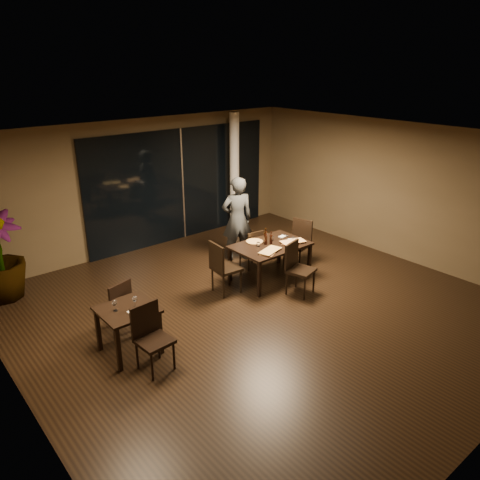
{
  "coord_description": "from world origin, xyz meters",
  "views": [
    {
      "loc": [
        -5.01,
        -5.46,
        4.21
      ],
      "look_at": [
        0.2,
        0.79,
        1.05
      ],
      "focal_mm": 35.0,
      "sensor_mm": 36.0,
      "label": 1
    }
  ],
  "objects_px": {
    "side_table": "(127,316)",
    "chair_side_far": "(117,305)",
    "chair_main_left": "(222,265)",
    "chair_side_near": "(151,334)",
    "chair_main_right": "(299,240)",
    "main_table": "(270,248)",
    "bottle_b": "(271,238)",
    "chair_main_far": "(253,247)",
    "chair_main_near": "(297,265)",
    "bottle_c": "(266,236)",
    "bottle_a": "(266,238)",
    "diner": "(237,219)"
  },
  "relations": [
    {
      "from": "side_table",
      "to": "chair_side_far",
      "type": "relative_size",
      "value": 0.84
    },
    {
      "from": "chair_main_left",
      "to": "chair_side_near",
      "type": "relative_size",
      "value": 1.05
    },
    {
      "from": "chair_main_right",
      "to": "main_table",
      "type": "bearing_deg",
      "value": -96.46
    },
    {
      "from": "chair_main_right",
      "to": "chair_main_left",
      "type": "bearing_deg",
      "value": -103.49
    },
    {
      "from": "chair_main_left",
      "to": "bottle_b",
      "type": "bearing_deg",
      "value": -90.28
    },
    {
      "from": "chair_main_far",
      "to": "side_table",
      "type": "bearing_deg",
      "value": 23.87
    },
    {
      "from": "chair_main_near",
      "to": "bottle_b",
      "type": "relative_size",
      "value": 3.89
    },
    {
      "from": "chair_side_near",
      "to": "bottle_b",
      "type": "height_order",
      "value": "bottle_b"
    },
    {
      "from": "main_table",
      "to": "chair_main_near",
      "type": "distance_m",
      "value": 0.76
    },
    {
      "from": "chair_side_near",
      "to": "chair_main_right",
      "type": "bearing_deg",
      "value": 10.82
    },
    {
      "from": "chair_main_near",
      "to": "chair_main_right",
      "type": "height_order",
      "value": "same"
    },
    {
      "from": "chair_side_far",
      "to": "bottle_c",
      "type": "xyz_separation_m",
      "value": [
        3.29,
        0.07,
        0.37
      ]
    },
    {
      "from": "chair_side_near",
      "to": "bottle_a",
      "type": "relative_size",
      "value": 3.53
    },
    {
      "from": "chair_main_left",
      "to": "chair_side_far",
      "type": "bearing_deg",
      "value": 96.59
    },
    {
      "from": "main_table",
      "to": "chair_main_near",
      "type": "height_order",
      "value": "chair_main_near"
    },
    {
      "from": "side_table",
      "to": "chair_main_right",
      "type": "height_order",
      "value": "chair_main_right"
    },
    {
      "from": "side_table",
      "to": "bottle_b",
      "type": "height_order",
      "value": "bottle_b"
    },
    {
      "from": "chair_side_far",
      "to": "bottle_c",
      "type": "height_order",
      "value": "bottle_c"
    },
    {
      "from": "chair_main_near",
      "to": "main_table",
      "type": "bearing_deg",
      "value": 72.95
    },
    {
      "from": "chair_side_far",
      "to": "chair_side_near",
      "type": "relative_size",
      "value": 0.97
    },
    {
      "from": "diner",
      "to": "bottle_c",
      "type": "xyz_separation_m",
      "value": [
        -0.14,
        -1.07,
        -0.04
      ]
    },
    {
      "from": "chair_main_near",
      "to": "bottle_a",
      "type": "bearing_deg",
      "value": 77.77
    },
    {
      "from": "bottle_b",
      "to": "chair_side_far",
      "type": "bearing_deg",
      "value": 179.19
    },
    {
      "from": "main_table",
      "to": "side_table",
      "type": "xyz_separation_m",
      "value": [
        -3.4,
        -0.5,
        -0.05
      ]
    },
    {
      "from": "chair_main_left",
      "to": "bottle_a",
      "type": "xyz_separation_m",
      "value": [
        1.06,
        -0.05,
        0.31
      ]
    },
    {
      "from": "chair_side_far",
      "to": "bottle_a",
      "type": "bearing_deg",
      "value": 164.67
    },
    {
      "from": "side_table",
      "to": "chair_main_near",
      "type": "height_order",
      "value": "chair_main_near"
    },
    {
      "from": "chair_main_far",
      "to": "diner",
      "type": "distance_m",
      "value": 0.75
    },
    {
      "from": "main_table",
      "to": "chair_main_near",
      "type": "xyz_separation_m",
      "value": [
        -0.02,
        -0.76,
        -0.11
      ]
    },
    {
      "from": "diner",
      "to": "side_table",
      "type": "bearing_deg",
      "value": 46.76
    },
    {
      "from": "side_table",
      "to": "chair_side_far",
      "type": "bearing_deg",
      "value": 80.93
    },
    {
      "from": "chair_main_near",
      "to": "chair_side_near",
      "type": "xyz_separation_m",
      "value": [
        -3.3,
        -0.29,
        -0.01
      ]
    },
    {
      "from": "side_table",
      "to": "bottle_a",
      "type": "xyz_separation_m",
      "value": [
        3.33,
        0.57,
        0.27
      ]
    },
    {
      "from": "chair_main_far",
      "to": "chair_main_near",
      "type": "distance_m",
      "value": 1.38
    },
    {
      "from": "side_table",
      "to": "bottle_c",
      "type": "relative_size",
      "value": 2.54
    },
    {
      "from": "bottle_a",
      "to": "chair_main_near",
      "type": "bearing_deg",
      "value": -86.8
    },
    {
      "from": "bottle_a",
      "to": "bottle_c",
      "type": "distance_m",
      "value": 0.07
    },
    {
      "from": "bottle_b",
      "to": "chair_side_near",
      "type": "bearing_deg",
      "value": -162.5
    },
    {
      "from": "chair_main_near",
      "to": "bottle_b",
      "type": "distance_m",
      "value": 0.83
    },
    {
      "from": "chair_main_left",
      "to": "bottle_c",
      "type": "distance_m",
      "value": 1.15
    },
    {
      "from": "chair_main_near",
      "to": "chair_side_far",
      "type": "bearing_deg",
      "value": 150.71
    },
    {
      "from": "side_table",
      "to": "chair_main_right",
      "type": "xyz_separation_m",
      "value": [
        4.37,
        0.62,
        -0.06
      ]
    },
    {
      "from": "chair_main_near",
      "to": "chair_side_far",
      "type": "relative_size",
      "value": 1.05
    },
    {
      "from": "chair_main_near",
      "to": "bottle_a",
      "type": "height_order",
      "value": "bottle_a"
    },
    {
      "from": "main_table",
      "to": "chair_main_left",
      "type": "xyz_separation_m",
      "value": [
        -1.13,
        0.12,
        -0.1
      ]
    },
    {
      "from": "chair_main_left",
      "to": "bottle_c",
      "type": "xyz_separation_m",
      "value": [
        1.11,
        0.01,
        0.33
      ]
    },
    {
      "from": "diner",
      "to": "chair_side_far",
      "type": "bearing_deg",
      "value": 39.4
    },
    {
      "from": "bottle_b",
      "to": "diner",
      "type": "bearing_deg",
      "value": 85.17
    },
    {
      "from": "chair_main_right",
      "to": "diner",
      "type": "xyz_separation_m",
      "value": [
        -0.85,
        1.07,
        0.38
      ]
    },
    {
      "from": "bottle_b",
      "to": "chair_main_right",
      "type": "bearing_deg",
      "value": 6.79
    }
  ]
}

